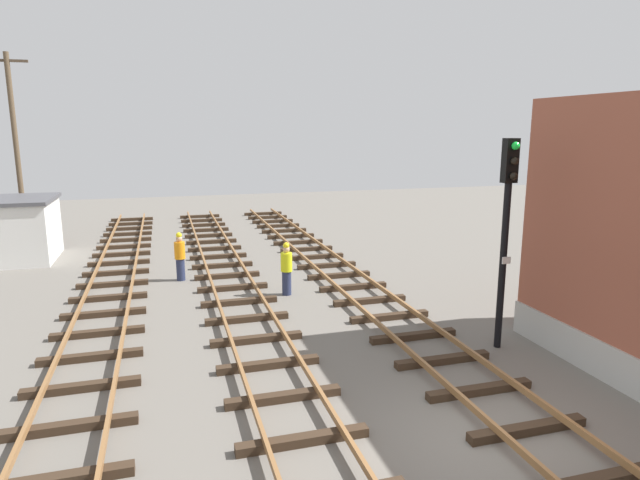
% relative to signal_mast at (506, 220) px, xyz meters
% --- Properties ---
extents(ground_plane, '(80.00, 80.00, 0.00)m').
position_rel_signal_mast_xyz_m(ground_plane, '(-2.79, -3.79, -3.43)').
color(ground_plane, slate).
extents(track_near_building, '(2.50, 57.30, 0.32)m').
position_rel_signal_mast_xyz_m(track_near_building, '(-1.92, -3.79, -3.30)').
color(track_near_building, '#38281C').
rests_on(track_near_building, ground).
extents(track_centre, '(2.50, 57.30, 0.32)m').
position_rel_signal_mast_xyz_m(track_centre, '(-6.10, -3.79, -3.30)').
color(track_centre, '#38281C').
rests_on(track_centre, ground).
extents(signal_mast, '(0.36, 0.40, 5.47)m').
position_rel_signal_mast_xyz_m(signal_mast, '(0.00, 0.00, 0.00)').
color(signal_mast, black).
rests_on(signal_mast, ground).
extents(control_hut, '(3.00, 3.80, 2.76)m').
position_rel_signal_mast_xyz_m(control_hut, '(-14.45, 14.34, -2.04)').
color(control_hut, silver).
rests_on(control_hut, ground).
extents(utility_pole_far, '(1.80, 0.24, 9.20)m').
position_rel_signal_mast_xyz_m(utility_pole_far, '(-14.95, 17.59, 1.37)').
color(utility_pole_far, brown).
rests_on(utility_pole_far, ground).
extents(track_worker_foreground, '(0.40, 0.40, 1.87)m').
position_rel_signal_mast_xyz_m(track_worker_foreground, '(-4.36, 6.10, -2.50)').
color(track_worker_foreground, '#262D4C').
rests_on(track_worker_foreground, ground).
extents(track_worker_distant, '(0.40, 0.40, 1.87)m').
position_rel_signal_mast_xyz_m(track_worker_distant, '(-7.84, 9.03, -2.50)').
color(track_worker_distant, '#262D4C').
rests_on(track_worker_distant, ground).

